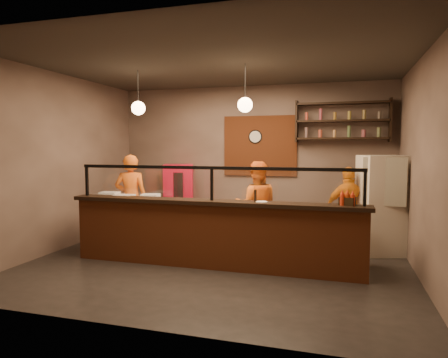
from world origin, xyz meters
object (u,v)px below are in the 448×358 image
(wall_clock, at_px, (255,137))
(cook_right, at_px, (349,209))
(pizza_dough, at_px, (202,205))
(condiment_caddy, at_px, (347,201))
(cook_mid, at_px, (256,206))
(cook_left, at_px, (131,199))
(fridge, at_px, (382,205))
(red_cooler, at_px, (179,198))
(pepper_mill, at_px, (255,196))

(wall_clock, xyz_separation_m, cook_right, (1.95, -1.10, -1.34))
(pizza_dough, xyz_separation_m, condiment_caddy, (2.34, -0.47, 0.21))
(wall_clock, bearing_deg, cook_mid, -77.27)
(cook_left, height_order, cook_right, cook_left)
(cook_left, relative_size, fridge, 1.00)
(wall_clock, bearing_deg, pizza_dough, -101.34)
(red_cooler, bearing_deg, fridge, -30.19)
(cook_right, xyz_separation_m, pepper_mill, (-1.37, -1.65, 0.39))
(red_cooler, bearing_deg, cook_left, -127.72)
(wall_clock, bearing_deg, cook_right, -29.49)
(pizza_dough, distance_m, pepper_mill, 1.17)
(cook_right, height_order, condiment_caddy, cook_right)
(pepper_mill, bearing_deg, cook_right, 50.21)
(wall_clock, distance_m, cook_left, 2.95)
(cook_left, xyz_separation_m, pepper_mill, (2.70, -1.10, 0.28))
(red_cooler, bearing_deg, pizza_dough, -76.95)
(cook_left, xyz_separation_m, condiment_caddy, (4.02, -1.07, 0.25))
(fridge, distance_m, pepper_mill, 2.54)
(pepper_mill, bearing_deg, cook_left, 157.76)
(cook_left, height_order, fridge, cook_left)
(cook_left, bearing_deg, pizza_dough, 146.17)
(cook_mid, xyz_separation_m, condiment_caddy, (1.56, -1.22, 0.31))
(red_cooler, distance_m, pepper_mill, 3.35)
(wall_clock, height_order, condiment_caddy, wall_clock)
(cook_right, bearing_deg, cook_mid, -6.64)
(cook_right, bearing_deg, pizza_dough, 5.18)
(cook_mid, relative_size, cook_right, 1.06)
(cook_right, bearing_deg, condiment_caddy, 67.70)
(red_cooler, height_order, pepper_mill, red_cooler)
(fridge, bearing_deg, pepper_mill, -157.27)
(cook_mid, relative_size, red_cooler, 1.09)
(condiment_caddy, xyz_separation_m, pepper_mill, (-1.31, -0.04, 0.03))
(condiment_caddy, bearing_deg, cook_right, 87.98)
(cook_mid, relative_size, fridge, 0.94)
(cook_right, bearing_deg, wall_clock, -49.77)
(cook_mid, relative_size, condiment_caddy, 7.86)
(cook_right, distance_m, condiment_caddy, 1.65)
(red_cooler, xyz_separation_m, condiment_caddy, (3.57, -2.40, 0.37))
(cook_right, bearing_deg, red_cooler, -32.60)
(cook_mid, distance_m, pizza_dough, 1.09)
(cook_mid, bearing_deg, cook_left, -9.86)
(wall_clock, relative_size, pizza_dough, 0.60)
(pizza_dough, bearing_deg, red_cooler, 122.42)
(cook_right, xyz_separation_m, red_cooler, (-3.63, 0.79, -0.02))
(red_cooler, height_order, condiment_caddy, red_cooler)
(wall_clock, xyz_separation_m, pepper_mill, (0.58, -2.75, -0.95))
(cook_right, relative_size, pepper_mill, 8.30)
(wall_clock, height_order, fridge, wall_clock)
(wall_clock, bearing_deg, cook_left, -142.21)
(cook_left, relative_size, pizza_dough, 3.47)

